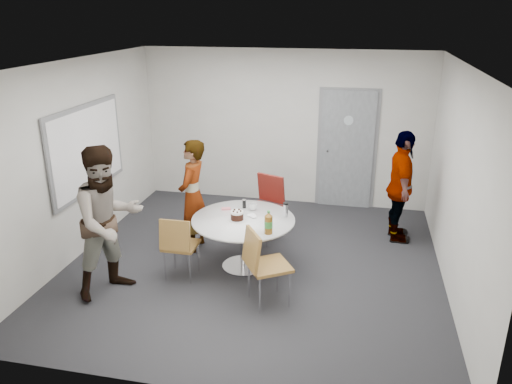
% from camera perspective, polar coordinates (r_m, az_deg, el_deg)
% --- Properties ---
extents(floor, '(5.00, 5.00, 0.00)m').
position_cam_1_polar(floor, '(6.96, -0.23, -8.21)').
color(floor, black).
rests_on(floor, ground).
extents(ceiling, '(5.00, 5.00, 0.00)m').
position_cam_1_polar(ceiling, '(6.15, -0.26, 14.48)').
color(ceiling, silver).
rests_on(ceiling, wall_back).
extents(wall_back, '(5.00, 0.00, 5.00)m').
position_cam_1_polar(wall_back, '(8.81, 3.25, 7.30)').
color(wall_back, beige).
rests_on(wall_back, floor).
extents(wall_left, '(0.00, 5.00, 5.00)m').
position_cam_1_polar(wall_left, '(7.36, -19.67, 3.53)').
color(wall_left, beige).
rests_on(wall_left, floor).
extents(wall_right, '(0.00, 5.00, 5.00)m').
position_cam_1_polar(wall_right, '(6.41, 22.16, 0.82)').
color(wall_right, beige).
rests_on(wall_right, floor).
extents(wall_front, '(5.00, 0.00, 5.00)m').
position_cam_1_polar(wall_front, '(4.21, -7.59, -7.83)').
color(wall_front, beige).
rests_on(wall_front, floor).
extents(door, '(1.02, 0.17, 2.12)m').
position_cam_1_polar(door, '(8.77, 10.33, 4.77)').
color(door, slate).
rests_on(door, wall_back).
extents(whiteboard, '(0.04, 1.90, 1.25)m').
position_cam_1_polar(whiteboard, '(7.48, -18.72, 4.70)').
color(whiteboard, slate).
rests_on(whiteboard, wall_left).
extents(table, '(1.37, 1.37, 1.01)m').
position_cam_1_polar(table, '(6.61, -1.29, -3.88)').
color(table, white).
rests_on(table, floor).
extents(chair_near_left, '(0.42, 0.45, 0.87)m').
position_cam_1_polar(chair_near_left, '(6.43, -8.87, -5.69)').
color(chair_near_left, brown).
rests_on(chair_near_left, floor).
extents(chair_near_right, '(0.66, 0.64, 0.96)m').
position_cam_1_polar(chair_near_right, '(5.82, 0.61, -7.75)').
color(chair_near_right, brown).
rests_on(chair_near_right, floor).
extents(chair_far, '(0.61, 0.64, 0.98)m').
position_cam_1_polar(chair_far, '(7.51, 1.23, -0.96)').
color(chair_far, maroon).
rests_on(chair_far, floor).
extents(person_main, '(0.41, 0.61, 1.63)m').
position_cam_1_polar(person_main, '(7.14, -7.25, -0.43)').
color(person_main, '#A5C6EA').
rests_on(person_main, floor).
extents(person_left, '(1.09, 1.15, 1.87)m').
position_cam_1_polar(person_left, '(6.20, -16.50, -3.26)').
color(person_left, white).
rests_on(person_left, floor).
extents(person_right, '(0.49, 1.02, 1.69)m').
position_cam_1_polar(person_right, '(7.65, 16.20, 0.56)').
color(person_right, black).
rests_on(person_right, floor).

